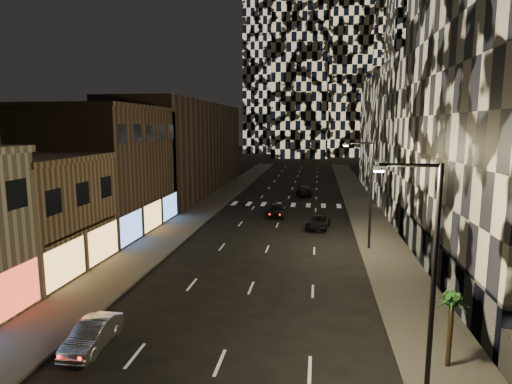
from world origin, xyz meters
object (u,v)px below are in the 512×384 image
(streetlight_near, at_px, (428,263))
(streetlight_far, at_px, (368,188))
(car_silver_parked, at_px, (92,335))
(car_dark_oncoming, at_px, (304,190))
(car_dark_midlane, at_px, (277,210))
(palm_tree, at_px, (452,306))
(car_dark_rightlane, at_px, (318,222))

(streetlight_near, distance_m, streetlight_far, 20.00)
(car_silver_parked, relative_size, car_dark_oncoming, 0.78)
(car_dark_midlane, relative_size, palm_tree, 1.34)
(streetlight_far, distance_m, car_dark_oncoming, 29.45)
(car_silver_parked, height_order, palm_tree, palm_tree)
(streetlight_far, distance_m, car_dark_rightlane, 9.41)
(streetlight_near, relative_size, car_dark_oncoming, 1.78)
(car_silver_parked, bearing_deg, streetlight_near, -6.31)
(streetlight_near, height_order, car_dark_oncoming, streetlight_near)
(car_silver_parked, xyz_separation_m, car_dark_oncoming, (8.39, 47.00, 0.08))
(streetlight_near, xyz_separation_m, car_silver_parked, (-14.64, 1.41, -4.70))
(streetlight_far, bearing_deg, car_silver_parked, -128.21)
(streetlight_near, height_order, car_silver_parked, streetlight_near)
(car_dark_rightlane, xyz_separation_m, palm_tree, (5.64, -25.11, 2.27))
(car_dark_midlane, distance_m, car_dark_rightlane, 7.19)
(streetlight_far, height_order, car_silver_parked, streetlight_far)
(streetlight_far, distance_m, palm_tree, 18.28)
(streetlight_far, height_order, car_dark_oncoming, streetlight_far)
(car_silver_parked, distance_m, car_dark_rightlane, 27.75)
(streetlight_far, distance_m, car_silver_parked, 24.13)
(palm_tree, bearing_deg, car_dark_midlane, 108.90)
(streetlight_far, height_order, palm_tree, streetlight_far)
(streetlight_near, xyz_separation_m, car_dark_midlane, (-8.85, 32.43, -4.59))
(car_silver_parked, xyz_separation_m, palm_tree, (16.22, 0.54, 2.26))
(streetlight_far, bearing_deg, streetlight_near, -90.00)
(car_silver_parked, relative_size, car_dark_midlane, 0.89)
(streetlight_near, bearing_deg, car_dark_midlane, 105.27)
(streetlight_near, xyz_separation_m, car_dark_rightlane, (-4.06, 27.06, -4.71))
(car_silver_parked, bearing_deg, car_dark_rightlane, 66.77)
(streetlight_near, distance_m, car_dark_oncoming, 49.02)
(palm_tree, bearing_deg, car_dark_oncoming, 99.56)
(car_silver_parked, bearing_deg, car_dark_oncoming, 79.05)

